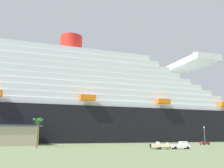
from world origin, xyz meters
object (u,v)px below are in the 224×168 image
object	(u,v)px
small_boat_on_trailer	(162,146)
pickup_truck	(181,145)
parked_car_red_hatchback	(204,143)
cruise_ship	(109,108)
street_lamp	(204,133)
palm_tree	(38,124)

from	to	relation	value
small_boat_on_trailer	pickup_truck	bearing A→B (deg)	-13.12
pickup_truck	parked_car_red_hatchback	xyz separation A→B (m)	(29.42, 24.60, -0.21)
pickup_truck	small_boat_on_trailer	distance (m)	5.65
cruise_ship	parked_car_red_hatchback	xyz separation A→B (m)	(23.27, -54.78, -19.25)
parked_car_red_hatchback	cruise_ship	bearing A→B (deg)	113.02
cruise_ship	street_lamp	bearing A→B (deg)	-74.83
palm_tree	parked_car_red_hatchback	world-z (taller)	palm_tree
pickup_truck	small_boat_on_trailer	size ratio (longest dim) A/B	0.84
palm_tree	street_lamp	size ratio (longest dim) A/B	1.34
pickup_truck	street_lamp	size ratio (longest dim) A/B	0.81
cruise_ship	small_boat_on_trailer	world-z (taller)	cruise_ship
cruise_ship	small_boat_on_trailer	distance (m)	81.24
cruise_ship	street_lamp	size ratio (longest dim) A/B	31.75
palm_tree	parked_car_red_hatchback	size ratio (longest dim) A/B	2.10
cruise_ship	parked_car_red_hatchback	distance (m)	62.55
street_lamp	parked_car_red_hatchback	distance (m)	10.81
pickup_truck	small_boat_on_trailer	world-z (taller)	pickup_truck
street_lamp	parked_car_red_hatchback	world-z (taller)	street_lamp
cruise_ship	palm_tree	size ratio (longest dim) A/B	23.69
palm_tree	street_lamp	bearing A→B (deg)	-6.93
cruise_ship	small_boat_on_trailer	xyz separation A→B (m)	(-11.65, -78.10, -19.12)
street_lamp	parked_car_red_hatchback	size ratio (longest dim) A/B	1.57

